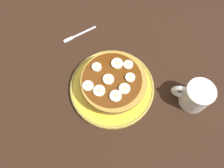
{
  "coord_description": "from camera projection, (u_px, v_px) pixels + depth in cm",
  "views": [
    {
      "loc": [
        -7.84,
        25.57,
        66.9
      ],
      "look_at": [
        0.0,
        0.0,
        3.54
      ],
      "focal_mm": 35.25,
      "sensor_mm": 36.0,
      "label": 1
    }
  ],
  "objects": [
    {
      "name": "ground_plane",
      "position": [
        112.0,
        90.0,
        0.73
      ],
      "size": [
        140.0,
        140.0,
        3.0
      ],
      "primitive_type": "cube",
      "color": "black"
    },
    {
      "name": "banana_slice_0",
      "position": [
        108.0,
        79.0,
        0.65
      ],
      "size": [
        3.32,
        3.32,
        1.04
      ],
      "color": "#F6E4B7",
      "rests_on": "pancake_stack"
    },
    {
      "name": "banana_slice_3",
      "position": [
        116.0,
        96.0,
        0.63
      ],
      "size": [
        3.5,
        3.5,
        1.05
      ],
      "color": "#EEE4C3",
      "rests_on": "pancake_stack"
    },
    {
      "name": "coffee_mug",
      "position": [
        195.0,
        96.0,
        0.66
      ],
      "size": [
        12.0,
        8.51,
        8.96
      ],
      "color": "white",
      "rests_on": "ground_plane"
    },
    {
      "name": "banana_slice_5",
      "position": [
        99.0,
        91.0,
        0.64
      ],
      "size": [
        3.52,
        3.52,
        0.78
      ],
      "color": "#F7F4BE",
      "rests_on": "pancake_stack"
    },
    {
      "name": "plate",
      "position": [
        112.0,
        87.0,
        0.71
      ],
      "size": [
        27.35,
        27.35,
        1.6
      ],
      "color": "yellow",
      "rests_on": "ground_plane"
    },
    {
      "name": "banana_slice_1",
      "position": [
        97.0,
        67.0,
        0.67
      ],
      "size": [
        2.94,
        2.94,
        1.0
      ],
      "color": "#FEF3C4",
      "rests_on": "pancake_stack"
    },
    {
      "name": "banana_slice_4",
      "position": [
        130.0,
        78.0,
        0.65
      ],
      "size": [
        2.94,
        2.94,
        1.02
      ],
      "color": "#FBECBC",
      "rests_on": "pancake_stack"
    },
    {
      "name": "banana_slice_8",
      "position": [
        124.0,
        89.0,
        0.64
      ],
      "size": [
        3.31,
        3.31,
        1.07
      ],
      "color": "beige",
      "rests_on": "pancake_stack"
    },
    {
      "name": "pancake_stack",
      "position": [
        112.0,
        83.0,
        0.68
      ],
      "size": [
        20.92,
        20.63,
        5.91
      ],
      "color": "#BF8449",
      "rests_on": "plate"
    },
    {
      "name": "banana_slice_7",
      "position": [
        116.0,
        63.0,
        0.67
      ],
      "size": [
        3.58,
        3.58,
        1.07
      ],
      "color": "#FCEEBA",
      "rests_on": "pancake_stack"
    },
    {
      "name": "fork",
      "position": [
        78.0,
        35.0,
        0.8
      ],
      "size": [
        9.54,
        10.22,
        0.5
      ],
      "color": "silver",
      "rests_on": "ground_plane"
    },
    {
      "name": "banana_slice_2",
      "position": [
        88.0,
        86.0,
        0.64
      ],
      "size": [
        3.27,
        3.27,
        0.74
      ],
      "color": "#EFE9BC",
      "rests_on": "pancake_stack"
    },
    {
      "name": "banana_slice_6",
      "position": [
        128.0,
        65.0,
        0.67
      ],
      "size": [
        2.98,
        2.98,
        0.78
      ],
      "color": "#F9E9BE",
      "rests_on": "pancake_stack"
    }
  ]
}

